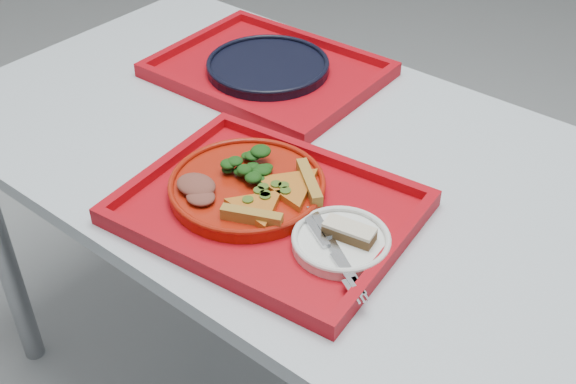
% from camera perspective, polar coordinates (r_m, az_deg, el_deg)
% --- Properties ---
extents(table, '(1.60, 0.80, 0.75)m').
position_cam_1_polar(table, '(1.33, 4.02, -0.74)').
color(table, silver).
rests_on(table, ground).
extents(tray_main, '(0.49, 0.40, 0.01)m').
position_cam_1_polar(tray_main, '(1.18, -1.55, -1.55)').
color(tray_main, '#AA0813').
rests_on(tray_main, table).
extents(tray_far, '(0.46, 0.37, 0.01)m').
position_cam_1_polar(tray_far, '(1.57, -1.59, 9.36)').
color(tray_far, '#AA0813').
rests_on(tray_far, table).
extents(dinner_plate, '(0.26, 0.26, 0.02)m').
position_cam_1_polar(dinner_plate, '(1.20, -3.24, 0.29)').
color(dinner_plate, '#9C190A').
rests_on(dinner_plate, tray_main).
extents(side_plate, '(0.15, 0.15, 0.01)m').
position_cam_1_polar(side_plate, '(1.10, 4.21, -4.05)').
color(side_plate, white).
rests_on(side_plate, tray_main).
extents(navy_plate, '(0.26, 0.26, 0.02)m').
position_cam_1_polar(navy_plate, '(1.56, -1.60, 9.81)').
color(navy_plate, black).
rests_on(navy_plate, tray_far).
extents(pizza_slice_a, '(0.13, 0.14, 0.02)m').
position_cam_1_polar(pizza_slice_a, '(1.13, -2.47, -1.07)').
color(pizza_slice_a, orange).
rests_on(pizza_slice_a, dinner_plate).
extents(pizza_slice_b, '(0.16, 0.17, 0.02)m').
position_cam_1_polar(pizza_slice_b, '(1.18, 0.21, 0.59)').
color(pizza_slice_b, orange).
rests_on(pizza_slice_b, dinner_plate).
extents(salad_heap, '(0.09, 0.08, 0.04)m').
position_cam_1_polar(salad_heap, '(1.21, -2.69, 2.47)').
color(salad_heap, black).
rests_on(salad_heap, dinner_plate).
extents(meat_portion, '(0.07, 0.06, 0.02)m').
position_cam_1_polar(meat_portion, '(1.18, -7.27, 0.55)').
color(meat_portion, brown).
rests_on(meat_portion, dinner_plate).
extents(dessert_bar, '(0.08, 0.05, 0.02)m').
position_cam_1_polar(dessert_bar, '(1.09, 4.86, -3.14)').
color(dessert_bar, '#462C17').
rests_on(dessert_bar, side_plate).
extents(knife, '(0.17, 0.11, 0.01)m').
position_cam_1_polar(knife, '(1.08, 3.52, -4.13)').
color(knife, silver).
rests_on(knife, side_plate).
extents(fork, '(0.17, 0.11, 0.01)m').
position_cam_1_polar(fork, '(1.07, 3.43, -4.83)').
color(fork, silver).
rests_on(fork, side_plate).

